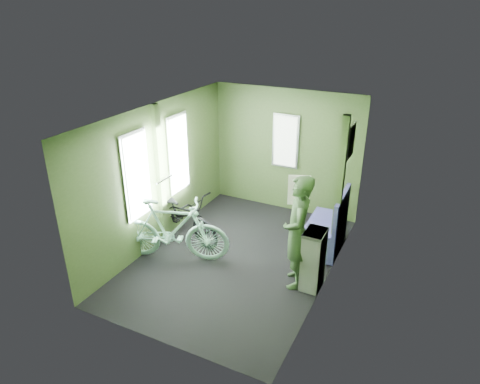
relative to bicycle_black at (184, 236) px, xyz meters
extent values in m
plane|color=black|center=(1.12, -0.20, 0.00)|extent=(4.00, 4.00, 0.00)
cube|color=silver|center=(1.12, -0.20, 2.30)|extent=(2.80, 4.00, 0.02)
cube|color=#3A5226|center=(1.12, 1.80, 1.15)|extent=(2.80, 0.02, 2.30)
cube|color=#3A5226|center=(1.12, -2.20, 1.15)|extent=(2.80, 0.02, 2.30)
cube|color=#3A5226|center=(-0.28, -0.20, 1.15)|extent=(0.02, 4.00, 2.30)
cube|color=#3A5226|center=(2.52, -0.20, 1.15)|extent=(0.02, 4.00, 2.30)
cube|color=#3A5226|center=(-0.24, -0.20, 1.15)|extent=(0.08, 0.12, 2.30)
cube|color=silver|center=(-0.24, -0.75, 1.35)|extent=(0.02, 0.56, 1.34)
cube|color=silver|center=(-0.24, 0.35, 1.35)|extent=(0.02, 0.56, 1.34)
cube|color=white|center=(-0.23, -0.75, 1.88)|extent=(0.00, 0.12, 0.12)
cube|color=white|center=(-0.23, 0.35, 1.88)|extent=(0.00, 0.12, 0.12)
cylinder|color=silver|center=(-0.17, -0.20, 1.10)|extent=(0.03, 0.40, 0.03)
cube|color=#3A5226|center=(2.47, 0.40, 1.15)|extent=(0.10, 0.10, 2.30)
cube|color=white|center=(2.50, 0.70, 1.85)|extent=(0.02, 0.40, 0.50)
cube|color=silver|center=(1.12, 1.76, 1.35)|extent=(0.50, 0.02, 1.00)
imported|color=black|center=(0.00, 0.00, 0.00)|extent=(1.80, 1.17, 0.95)
imported|color=#A2E9D0|center=(0.25, -0.67, 0.00)|extent=(1.86, 1.15, 1.11)
imported|color=#2E4827|center=(2.14, -0.39, 0.82)|extent=(0.58, 0.70, 1.65)
cube|color=silver|center=(2.03, -0.11, 1.32)|extent=(0.32, 0.19, 0.41)
cube|color=gray|center=(2.38, -0.38, 0.45)|extent=(0.26, 0.37, 0.89)
cube|color=navy|center=(2.24, 0.71, 0.24)|extent=(0.56, 0.97, 0.48)
cube|color=navy|center=(2.47, 0.71, 0.74)|extent=(0.10, 0.95, 0.53)
camera|label=1|loc=(3.67, -5.27, 3.72)|focal=32.00mm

